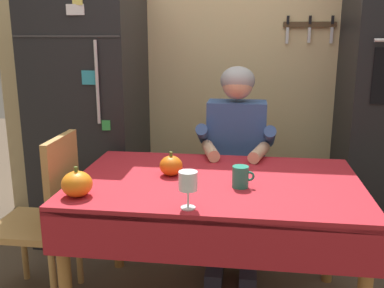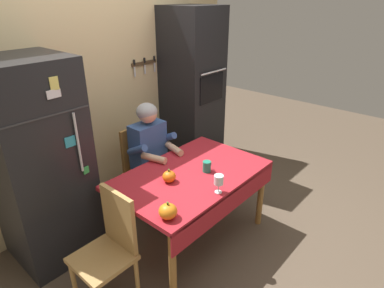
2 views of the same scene
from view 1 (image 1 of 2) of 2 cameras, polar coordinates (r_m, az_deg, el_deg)
name	(u,v)px [view 1 (image 1 of 2)]	position (r m, az deg, el deg)	size (l,w,h in m)	color
back_wall_assembly	(238,52)	(3.31, 5.95, 11.69)	(3.70, 0.13, 2.60)	#D1B784
refrigerator	(91,112)	(3.17, -12.93, 4.01)	(0.68, 0.71, 1.80)	black
dining_table	(216,197)	(2.19, 3.06, -6.88)	(1.40, 0.90, 0.74)	#9E6B33
chair_behind_person	(236,175)	(2.98, 5.68, -4.07)	(0.40, 0.40, 0.93)	#9E6B33
seated_person	(236,150)	(2.73, 5.65, -0.80)	(0.47, 0.55, 1.25)	#38384C
chair_left_side	(47,213)	(2.50, -18.23, -8.43)	(0.40, 0.40, 0.93)	tan
coffee_mug	(241,177)	(2.07, 6.31, -4.23)	(0.10, 0.08, 0.10)	#237F66
wine_glass	(188,182)	(1.79, -0.51, -4.95)	(0.08, 0.08, 0.16)	white
pumpkin_large	(77,184)	(2.01, -14.63, -5.01)	(0.14, 0.14, 0.14)	orange
pumpkin_medium	(171,166)	(2.23, -2.72, -2.81)	(0.12, 0.12, 0.12)	orange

